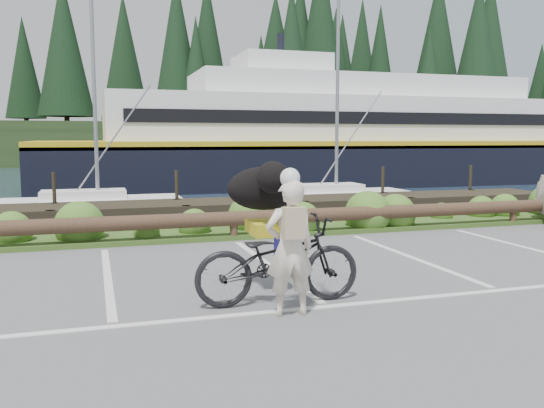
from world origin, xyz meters
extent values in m
plane|color=#575659|center=(0.00, 0.00, 0.00)|extent=(72.00, 72.00, 0.00)
plane|color=#1B2C41|center=(0.00, 48.00, -1.20)|extent=(160.00, 160.00, 0.00)
cube|color=#3D5B21|center=(0.00, 5.30, 0.05)|extent=(34.00, 1.60, 0.10)
imported|color=black|center=(-0.54, -0.07, 0.57)|extent=(2.17, 0.82, 1.13)
imported|color=beige|center=(-0.56, -0.57, 0.82)|extent=(0.61, 0.41, 1.63)
ellipsoid|color=black|center=(-0.52, 0.62, 1.43)|extent=(0.54, 1.05, 0.60)
camera|label=1|loc=(-2.76, -6.92, 2.12)|focal=38.00mm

